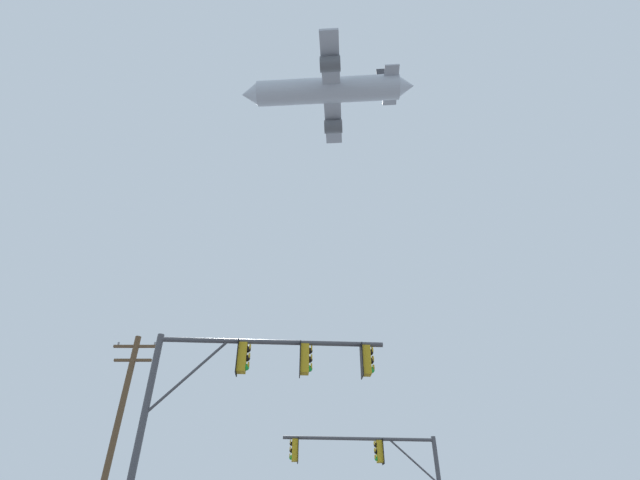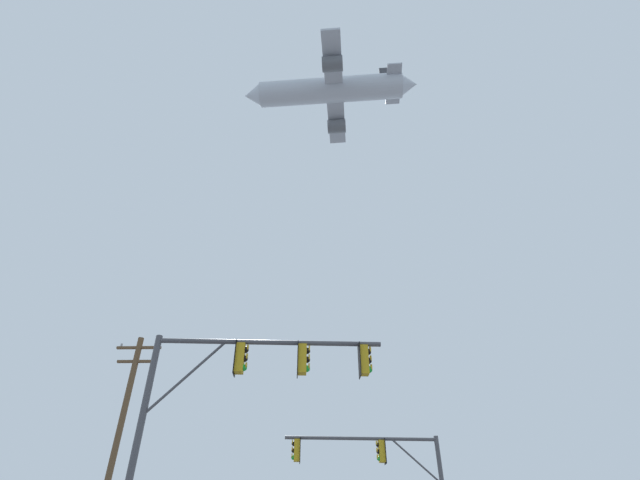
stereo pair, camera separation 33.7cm
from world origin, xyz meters
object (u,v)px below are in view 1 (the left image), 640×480
object	(u,v)px
airplane	(329,91)
signal_pole_far	(383,467)
signal_pole_near	(245,385)
utility_pole	(116,438)

from	to	relation	value
airplane	signal_pole_far	bearing A→B (deg)	-81.47
signal_pole_near	signal_pole_far	world-z (taller)	signal_pole_near
signal_pole_near	utility_pole	xyz separation A→B (m)	(-6.80, 7.97, 0.09)
signal_pole_near	airplane	bearing A→B (deg)	81.32
signal_pole_far	signal_pole_near	bearing A→B (deg)	-119.50
airplane	signal_pole_near	bearing A→B (deg)	-98.68
utility_pole	signal_pole_far	bearing A→B (deg)	3.71
utility_pole	airplane	xyz separation A→B (m)	(9.95, 12.69, 40.56)
signal_pole_far	utility_pole	world-z (taller)	utility_pole
signal_pole_near	signal_pole_far	bearing A→B (deg)	60.50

